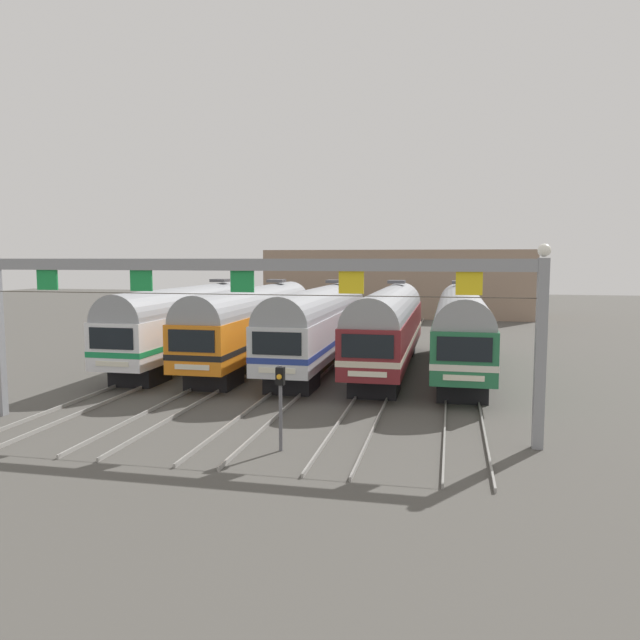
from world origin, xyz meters
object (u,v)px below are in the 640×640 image
object	(u,v)px
commuter_train_silver	(319,323)
commuter_train_white	(190,320)
commuter_train_maroon	(388,324)
commuter_train_green	(461,326)
commuter_train_orange	(253,321)
yard_signal_mast	(280,392)
catenary_gantry	(242,292)

from	to	relation	value
commuter_train_silver	commuter_train_white	bearing A→B (deg)	180.00
commuter_train_white	commuter_train_maroon	size ratio (longest dim) A/B	1.00
commuter_train_white	commuter_train_maroon	world-z (taller)	same
commuter_train_silver	commuter_train_green	distance (m)	8.16
commuter_train_silver	commuter_train_maroon	bearing A→B (deg)	0.00
commuter_train_white	commuter_train_green	size ratio (longest dim) A/B	1.00
commuter_train_orange	yard_signal_mast	bearing A→B (deg)	-68.61
yard_signal_mast	commuter_train_green	bearing A→B (deg)	68.61
commuter_train_white	commuter_train_green	distance (m)	16.32
commuter_train_silver	catenary_gantry	distance (m)	13.74
commuter_train_white	commuter_train_orange	xyz separation A→B (m)	(4.08, 0.00, 0.00)
commuter_train_orange	commuter_train_white	bearing A→B (deg)	180.00
commuter_train_orange	commuter_train_maroon	bearing A→B (deg)	0.00
yard_signal_mast	catenary_gantry	bearing A→B (deg)	133.79
catenary_gantry	yard_signal_mast	bearing A→B (deg)	-46.21
commuter_train_white	commuter_train_green	bearing A→B (deg)	0.00
commuter_train_white	commuter_train_orange	bearing A→B (deg)	0.00
commuter_train_maroon	yard_signal_mast	size ratio (longest dim) A/B	6.19
yard_signal_mast	commuter_train_white	bearing A→B (deg)	123.13
commuter_train_silver	commuter_train_green	world-z (taller)	same
commuter_train_silver	commuter_train_maroon	world-z (taller)	same
commuter_train_orange	commuter_train_silver	xyz separation A→B (m)	(4.08, 0.00, 0.00)
commuter_train_white	commuter_train_silver	distance (m)	8.16
commuter_train_maroon	commuter_train_green	world-z (taller)	same
commuter_train_maroon	commuter_train_green	distance (m)	4.08
commuter_train_silver	catenary_gantry	world-z (taller)	catenary_gantry
commuter_train_white	commuter_train_green	xyz separation A→B (m)	(16.32, 0.00, 0.00)
commuter_train_green	yard_signal_mast	size ratio (longest dim) A/B	6.19
commuter_train_green	yard_signal_mast	bearing A→B (deg)	-111.39
commuter_train_maroon	commuter_train_silver	bearing A→B (deg)	180.00
commuter_train_silver	yard_signal_mast	world-z (taller)	commuter_train_silver
commuter_train_orange	commuter_train_green	bearing A→B (deg)	0.00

